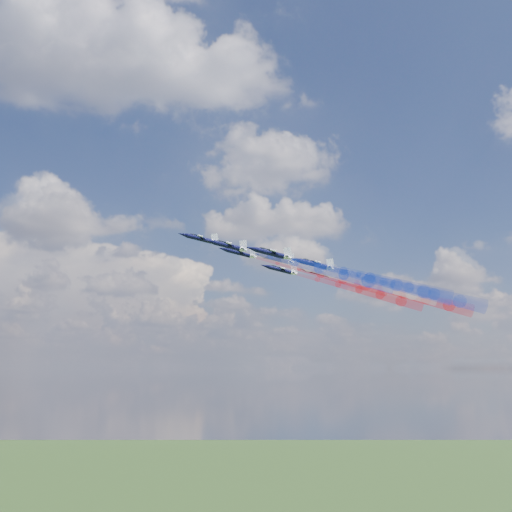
{
  "coord_description": "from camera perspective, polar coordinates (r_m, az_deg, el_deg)",
  "views": [
    {
      "loc": [
        4.44,
        -143.12,
        115.65
      ],
      "look_at": [
        23.5,
        19.45,
        146.06
      ],
      "focal_mm": 42.61,
      "sensor_mm": 36.0,
      "label": 1
    }
  ],
  "objects": [
    {
      "name": "trail_lead",
      "position": [
        164.47,
        2.8,
        -0.38
      ],
      "size": [
        38.24,
        12.02,
        14.05
      ],
      "primitive_type": null,
      "rotation": [
        0.26,
        -0.04,
        1.35
      ],
      "color": "white"
    },
    {
      "name": "jet_inner_right",
      "position": [
        176.98,
        -1.62,
        0.29
      ],
      "size": [
        14.15,
        12.02,
        6.6
      ],
      "primitive_type": null,
      "rotation": [
        0.26,
        -0.04,
        1.35
      ],
      "color": "black"
    },
    {
      "name": "trail_inner_left",
      "position": [
        155.89,
        5.94,
        -1.17
      ],
      "size": [
        38.24,
        12.02,
        14.05
      ],
      "primitive_type": null,
      "rotation": [
        0.26,
        -0.04,
        1.35
      ],
      "color": "blue"
    },
    {
      "name": "trail_rear_left",
      "position": [
        157.83,
        14.12,
        -2.9
      ],
      "size": [
        38.24,
        12.02,
        14.05
      ],
      "primitive_type": null,
      "rotation": [
        0.26,
        -0.04,
        1.35
      ],
      "color": "blue"
    },
    {
      "name": "jet_outer_left",
      "position": [
        147.59,
        1.37,
        0.27
      ],
      "size": [
        14.15,
        12.02,
        6.6
      ],
      "primitive_type": null,
      "rotation": [
        0.26,
        -0.04,
        1.35
      ],
      "color": "black"
    },
    {
      "name": "jet_rear_left",
      "position": [
        156.92,
        5.44,
        -0.76
      ],
      "size": [
        14.15,
        12.02,
        6.6
      ],
      "primitive_type": null,
      "rotation": [
        0.26,
        -0.04,
        1.35
      ],
      "color": "black"
    },
    {
      "name": "trail_rear_right",
      "position": [
        175.39,
        13.65,
        -3.46
      ],
      "size": [
        38.24,
        12.02,
        14.05
      ],
      "primitive_type": null,
      "rotation": [
        0.26,
        -0.04,
        1.35
      ],
      "color": "red"
    },
    {
      "name": "jet_lead",
      "position": [
        168.4,
        -5.3,
        1.63
      ],
      "size": [
        14.15,
        12.02,
        6.6
      ],
      "primitive_type": null,
      "rotation": [
        0.26,
        -0.04,
        1.35
      ],
      "color": "black"
    },
    {
      "name": "jet_inner_left",
      "position": [
        158.56,
        -2.7,
        0.97
      ],
      "size": [
        14.15,
        12.02,
        6.6
      ],
      "primitive_type": null,
      "rotation": [
        0.26,
        -0.04,
        1.35
      ],
      "color": "black"
    },
    {
      "name": "jet_rear_right",
      "position": [
        174.43,
        5.83,
        -1.54
      ],
      "size": [
        14.15,
        12.02,
        6.6
      ],
      "primitive_type": null,
      "rotation": [
        0.26,
        -0.04,
        1.35
      ],
      "color": "black"
    },
    {
      "name": "jet_outer_right",
      "position": [
        186.54,
        2.31,
        -1.31
      ],
      "size": [
        14.15,
        12.02,
        6.6
      ],
      "primitive_type": null,
      "rotation": [
        0.26,
        -0.04,
        1.35
      ],
      "color": "black"
    },
    {
      "name": "trail_inner_right",
      "position": [
        174.64,
        6.11,
        -1.64
      ],
      "size": [
        38.24,
        12.02,
        14.05
      ],
      "primitive_type": null,
      "rotation": [
        0.26,
        -0.04,
        1.35
      ],
      "color": "red"
    },
    {
      "name": "jet_center_third",
      "position": [
        165.57,
        1.88,
        -0.28
      ],
      "size": [
        14.15,
        12.02,
        6.6
      ],
      "primitive_type": null,
      "rotation": [
        0.26,
        -0.04,
        1.35
      ],
      "color": "black"
    },
    {
      "name": "trail_center_third",
      "position": [
        164.86,
        10.15,
        -2.33
      ],
      "size": [
        38.24,
        12.02,
        14.05
      ],
      "primitive_type": null,
      "rotation": [
        0.26,
        -0.04,
        1.35
      ],
      "color": "white"
    },
    {
      "name": "trail_outer_left",
      "position": [
        146.83,
        10.65,
        -2.02
      ],
      "size": [
        38.24,
        12.02,
        14.05
      ],
      "primitive_type": null,
      "rotation": [
        0.26,
        -0.04,
        1.35
      ],
      "color": "blue"
    },
    {
      "name": "trail_outer_right",
      "position": [
        185.9,
        9.65,
        -3.13
      ],
      "size": [
        38.24,
        12.02,
        14.05
      ],
      "primitive_type": null,
      "rotation": [
        0.26,
        -0.04,
        1.35
      ],
      "color": "red"
    }
  ]
}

